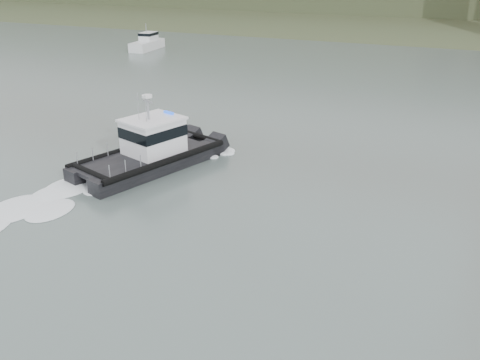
% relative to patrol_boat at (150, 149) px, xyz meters
% --- Properties ---
extents(ground, '(400.00, 400.00, 0.00)m').
position_rel_patrol_boat_xyz_m(ground, '(7.50, -13.85, -1.21)').
color(ground, slate).
rests_on(ground, ground).
extents(patrol_boat, '(6.54, 10.57, 4.82)m').
position_rel_patrol_boat_xyz_m(patrol_boat, '(0.00, 0.00, 0.00)').
color(patrol_boat, black).
rests_on(patrol_boat, ground).
extents(motorboat, '(2.75, 6.89, 3.71)m').
position_rel_patrol_boat_xyz_m(motorboat, '(-25.47, 39.40, -0.28)').
color(motorboat, silver).
rests_on(motorboat, ground).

